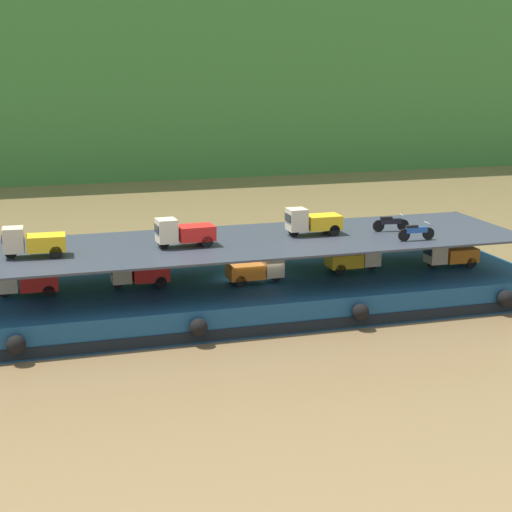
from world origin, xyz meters
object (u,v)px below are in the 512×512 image
at_px(mini_truck_lower_aft, 139,272).
at_px(mini_truck_upper_stern, 33,242).
at_px(mini_truck_upper_mid, 184,232).
at_px(cargo_barge, 253,295).
at_px(mini_truck_lower_stern, 26,281).
at_px(mini_truck_lower_mid, 256,269).
at_px(motorcycle_upper_port, 416,232).
at_px(motorcycle_upper_centre, 390,223).
at_px(mini_truck_lower_bow, 450,254).
at_px(mini_truck_lower_fore, 354,258).
at_px(mini_truck_upper_fore, 313,221).

distance_m(mini_truck_lower_aft, mini_truck_upper_stern, 5.29).
bearing_deg(mini_truck_lower_aft, mini_truck_upper_mid, -21.73).
height_order(cargo_barge, mini_truck_lower_stern, mini_truck_lower_stern).
xyz_separation_m(mini_truck_lower_stern, mini_truck_lower_mid, (10.77, -0.92, 0.00)).
relative_size(mini_truck_lower_stern, mini_truck_upper_stern, 0.99).
xyz_separation_m(motorcycle_upper_port, motorcycle_upper_centre, (-0.23, 2.34, 0.00)).
height_order(mini_truck_lower_mid, mini_truck_lower_bow, same).
relative_size(mini_truck_lower_bow, motorcycle_upper_centre, 1.45).
distance_m(mini_truck_lower_stern, mini_truck_lower_mid, 10.81).
relative_size(cargo_barge, mini_truck_lower_fore, 10.37).
height_order(mini_truck_lower_fore, mini_truck_upper_mid, mini_truck_upper_mid).
bearing_deg(motorcycle_upper_port, mini_truck_upper_mid, 169.98).
height_order(cargo_barge, mini_truck_upper_mid, mini_truck_upper_mid).
distance_m(mini_truck_lower_mid, mini_truck_lower_bow, 10.57).
bearing_deg(mini_truck_lower_fore, mini_truck_upper_fore, 174.79).
relative_size(mini_truck_lower_stern, motorcycle_upper_centre, 1.46).
distance_m(cargo_barge, mini_truck_upper_mid, 4.90).
xyz_separation_m(mini_truck_lower_fore, motorcycle_upper_centre, (1.90, -0.13, 1.74)).
height_order(mini_truck_upper_mid, motorcycle_upper_centre, mini_truck_upper_mid).
distance_m(mini_truck_upper_mid, motorcycle_upper_centre, 10.86).
bearing_deg(motorcycle_upper_port, mini_truck_lower_stern, 171.59).
xyz_separation_m(mini_truck_lower_aft, mini_truck_lower_bow, (16.14, -0.94, 0.00)).
bearing_deg(motorcycle_upper_centre, mini_truck_lower_mid, -175.71).
relative_size(mini_truck_lower_stern, mini_truck_upper_fore, 1.01).
xyz_separation_m(mini_truck_upper_stern, mini_truck_upper_fore, (13.60, 0.79, 0.00)).
relative_size(mini_truck_upper_fore, motorcycle_upper_centre, 1.45).
relative_size(mini_truck_lower_aft, mini_truck_upper_mid, 0.99).
relative_size(mini_truck_lower_aft, motorcycle_upper_centre, 1.45).
distance_m(mini_truck_upper_stern, mini_truck_upper_fore, 13.62).
distance_m(mini_truck_lower_stern, mini_truck_lower_bow, 21.36).
distance_m(mini_truck_upper_stern, motorcycle_upper_port, 18.06).
bearing_deg(mini_truck_lower_stern, mini_truck_lower_bow, -2.35).
relative_size(mini_truck_lower_mid, motorcycle_upper_port, 1.45).
relative_size(mini_truck_lower_fore, motorcycle_upper_port, 1.45).
height_order(mini_truck_lower_mid, mini_truck_upper_mid, mini_truck_upper_mid).
height_order(motorcycle_upper_port, motorcycle_upper_centre, same).
distance_m(cargo_barge, motorcycle_upper_centre, 8.03).
relative_size(mini_truck_lower_stern, motorcycle_upper_port, 1.46).
relative_size(mini_truck_lower_mid, mini_truck_lower_bow, 1.00).
distance_m(cargo_barge, mini_truck_lower_mid, 1.53).
height_order(mini_truck_lower_aft, mini_truck_upper_stern, mini_truck_upper_stern).
xyz_separation_m(mini_truck_lower_fore, mini_truck_lower_bow, (5.13, -0.64, 0.00)).
bearing_deg(mini_truck_upper_fore, mini_truck_lower_mid, -164.56).
bearing_deg(mini_truck_lower_mid, mini_truck_upper_fore, 15.44).
relative_size(mini_truck_upper_mid, motorcycle_upper_centre, 1.47).
bearing_deg(mini_truck_lower_stern, mini_truck_lower_fore, -0.83).
xyz_separation_m(mini_truck_lower_bow, motorcycle_upper_centre, (-3.23, 0.51, 1.74)).
height_order(cargo_barge, mini_truck_upper_stern, mini_truck_upper_stern).
height_order(mini_truck_lower_mid, motorcycle_upper_port, motorcycle_upper_port).
bearing_deg(mini_truck_lower_stern, motorcycle_upper_centre, -1.16).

